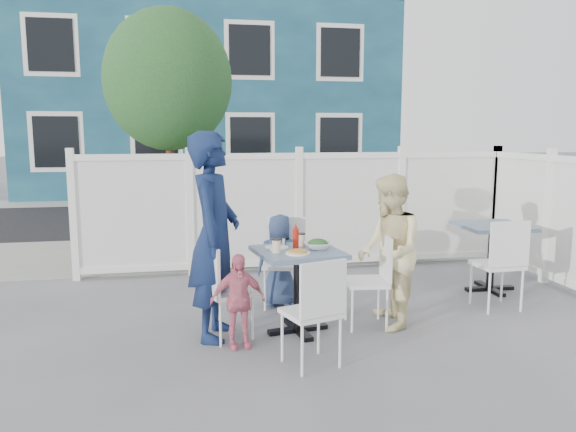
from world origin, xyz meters
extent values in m
plane|color=slate|center=(0.00, 0.00, 0.00)|extent=(80.00, 80.00, 0.00)
cube|color=gray|center=(0.00, 3.80, 0.01)|extent=(24.00, 2.60, 0.01)
cube|color=black|center=(0.00, 7.50, 0.00)|extent=(24.00, 5.00, 0.01)
cube|color=gray|center=(0.00, 10.60, 0.01)|extent=(24.00, 1.60, 0.01)
cube|color=navy|center=(-0.50, 14.00, 3.00)|extent=(11.00, 6.00, 6.00)
cube|color=black|center=(-3.00, 11.02, 1.60)|extent=(1.20, 0.04, 1.40)
cube|color=black|center=(1.00, 11.02, 1.60)|extent=(1.20, 0.04, 1.40)
cube|color=black|center=(-3.00, 11.02, 4.10)|extent=(1.20, 0.04, 1.40)
cube|color=black|center=(1.00, 11.02, 4.10)|extent=(1.20, 0.04, 1.40)
cube|color=white|center=(0.10, 2.40, 0.82)|extent=(5.80, 0.04, 1.40)
cube|color=white|center=(0.10, 2.40, 1.56)|extent=(5.86, 0.08, 0.08)
cube|color=white|center=(0.10, 2.40, 0.06)|extent=(5.86, 0.08, 0.12)
cube|color=white|center=(3.00, 0.60, 0.06)|extent=(0.08, 3.66, 0.12)
cylinder|color=#382316|center=(-1.60, 3.30, 1.20)|extent=(0.12, 0.12, 2.40)
ellipsoid|color=#193F22|center=(-1.60, 3.30, 2.60)|extent=(1.80, 1.62, 1.98)
cube|color=gold|center=(-2.09, 4.00, 0.63)|extent=(0.73, 0.57, 1.26)
imported|color=#193F22|center=(-0.15, 3.10, 0.79)|extent=(1.20, 1.20, 1.57)
imported|color=#193F22|center=(1.63, 3.00, 0.74)|extent=(1.54, 1.65, 1.49)
cube|color=#425B76|center=(-0.40, 0.06, 0.77)|extent=(0.86, 0.86, 0.04)
cylinder|color=black|center=(-0.40, 0.06, 0.38)|extent=(0.09, 0.09, 0.73)
cube|color=black|center=(-0.40, 0.06, 0.02)|extent=(0.59, 0.18, 0.04)
cube|color=black|center=(-0.40, 0.06, 0.02)|extent=(0.18, 0.59, 0.04)
cube|color=#425B76|center=(2.14, 0.99, 0.78)|extent=(0.78, 0.78, 0.04)
cylinder|color=black|center=(2.14, 0.99, 0.39)|extent=(0.09, 0.09, 0.74)
cube|color=black|center=(2.14, 0.99, 0.02)|extent=(0.60, 0.10, 0.04)
cube|color=black|center=(2.14, 0.99, 0.02)|extent=(0.10, 0.60, 0.04)
cube|color=white|center=(-1.07, 0.03, 0.43)|extent=(0.51, 0.52, 0.04)
cube|color=white|center=(-1.23, -0.04, 0.67)|extent=(0.18, 0.38, 0.43)
cylinder|color=white|center=(-0.98, 0.25, 0.22)|extent=(0.02, 0.02, 0.43)
cylinder|color=white|center=(-0.85, -0.06, 0.22)|extent=(0.02, 0.02, 0.43)
cylinder|color=white|center=(-1.28, 0.13, 0.22)|extent=(0.02, 0.02, 0.43)
cylinder|color=white|center=(-1.15, -0.19, 0.22)|extent=(0.02, 0.02, 0.43)
cube|color=white|center=(0.28, 0.10, 0.44)|extent=(0.44, 0.46, 0.04)
cube|color=white|center=(0.47, 0.07, 0.68)|extent=(0.08, 0.41, 0.44)
cylinder|color=white|center=(0.10, -0.06, 0.22)|extent=(0.02, 0.02, 0.44)
cylinder|color=white|center=(0.14, 0.29, 0.22)|extent=(0.02, 0.02, 0.44)
cylinder|color=white|center=(0.43, -0.10, 0.22)|extent=(0.02, 0.02, 0.44)
cylinder|color=white|center=(0.47, 0.25, 0.22)|extent=(0.02, 0.02, 0.44)
cube|color=white|center=(-0.39, 0.86, 0.46)|extent=(0.53, 0.52, 0.04)
cube|color=white|center=(-0.33, 1.04, 0.72)|extent=(0.42, 0.15, 0.46)
cylinder|color=white|center=(-0.26, 0.63, 0.23)|extent=(0.02, 0.02, 0.46)
cylinder|color=white|center=(-0.62, 0.74, 0.23)|extent=(0.02, 0.02, 0.46)
cylinder|color=white|center=(-0.16, 0.97, 0.23)|extent=(0.02, 0.02, 0.46)
cylinder|color=white|center=(-0.52, 1.08, 0.23)|extent=(0.02, 0.02, 0.46)
cube|color=white|center=(-0.45, -0.71, 0.44)|extent=(0.51, 0.50, 0.04)
cube|color=white|center=(-0.40, -0.88, 0.68)|extent=(0.40, 0.15, 0.44)
cylinder|color=white|center=(-0.67, -0.60, 0.22)|extent=(0.02, 0.02, 0.44)
cylinder|color=white|center=(-0.34, -0.50, 0.22)|extent=(0.02, 0.02, 0.44)
cylinder|color=white|center=(-0.57, -0.92, 0.22)|extent=(0.02, 0.02, 0.44)
cylinder|color=white|center=(-0.24, -0.81, 0.22)|extent=(0.02, 0.02, 0.44)
cube|color=white|center=(1.83, 0.37, 0.48)|extent=(0.46, 0.44, 0.04)
cube|color=white|center=(1.84, 0.17, 0.74)|extent=(0.44, 0.04, 0.48)
cylinder|color=white|center=(1.64, 0.54, 0.24)|extent=(0.03, 0.03, 0.48)
cylinder|color=white|center=(2.02, 0.55, 0.24)|extent=(0.03, 0.03, 0.48)
cylinder|color=white|center=(1.65, 0.18, 0.24)|extent=(0.03, 0.03, 0.48)
cylinder|color=white|center=(2.03, 0.19, 0.24)|extent=(0.03, 0.03, 0.48)
imported|color=#111F46|center=(-1.17, 0.08, 0.95)|extent=(0.61, 0.78, 1.89)
imported|color=#E5C95A|center=(0.48, 0.04, 0.74)|extent=(0.66, 0.80, 1.49)
imported|color=navy|center=(-0.43, 0.89, 0.50)|extent=(0.54, 0.40, 1.01)
imported|color=#DB6E88|center=(-1.00, -0.22, 0.42)|extent=(0.52, 0.27, 0.84)
cylinder|color=white|center=(-0.44, -0.10, 0.80)|extent=(0.22, 0.22, 0.01)
cylinder|color=white|center=(-0.59, 0.17, 0.80)|extent=(0.22, 0.22, 0.02)
imported|color=white|center=(-0.21, 0.08, 0.82)|extent=(0.26, 0.26, 0.06)
cylinder|color=beige|center=(-0.62, -0.01, 0.85)|extent=(0.08, 0.08, 0.12)
cylinder|color=beige|center=(-0.33, 0.25, 0.85)|extent=(0.07, 0.07, 0.11)
cylinder|color=#B0180C|center=(-0.41, 0.12, 0.89)|extent=(0.06, 0.06, 0.19)
cylinder|color=white|center=(-0.49, 0.30, 0.82)|extent=(0.03, 0.03, 0.07)
cylinder|color=black|center=(-0.48, 0.34, 0.82)|extent=(0.03, 0.03, 0.06)
camera|label=1|loc=(-1.45, -4.95, 1.89)|focal=35.00mm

